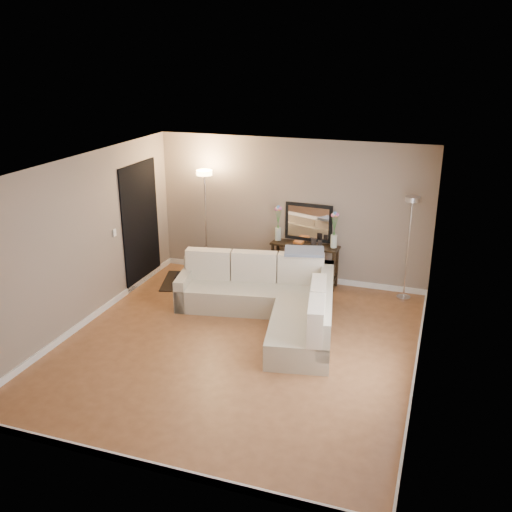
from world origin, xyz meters
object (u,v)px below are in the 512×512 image
(console_table, at_px, (300,261))
(floor_lamp_unlit, at_px, (410,228))
(floor_lamp_lit, at_px, (205,202))
(sectional_sofa, at_px, (272,299))

(console_table, xyz_separation_m, floor_lamp_unlit, (1.86, -0.08, 0.84))
(console_table, bearing_deg, floor_lamp_unlit, -2.43)
(console_table, distance_m, floor_lamp_unlit, 2.05)
(console_table, relative_size, floor_lamp_unlit, 0.70)
(floor_lamp_lit, xyz_separation_m, floor_lamp_unlit, (3.65, 0.07, -0.15))
(sectional_sofa, height_order, console_table, sectional_sofa)
(sectional_sofa, distance_m, console_table, 1.56)
(sectional_sofa, height_order, floor_lamp_lit, floor_lamp_lit)
(floor_lamp_unlit, bearing_deg, console_table, 177.57)
(console_table, xyz_separation_m, floor_lamp_lit, (-1.78, -0.15, 0.99))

